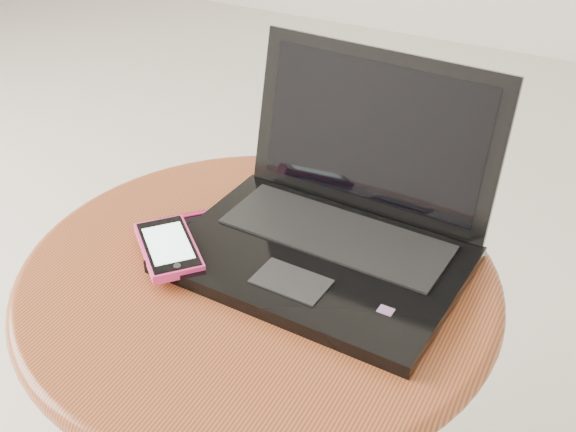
% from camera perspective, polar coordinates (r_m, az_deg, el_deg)
% --- Properties ---
extents(table, '(0.56, 0.56, 0.44)m').
position_cam_1_polar(table, '(0.91, -2.21, -8.85)').
color(table, '#4D2719').
rests_on(table, ground).
extents(laptop, '(0.34, 0.30, 0.21)m').
position_cam_1_polar(laptop, '(0.87, 3.60, -0.42)').
color(laptop, black).
rests_on(laptop, table).
extents(phone_black, '(0.13, 0.13, 0.01)m').
position_cam_1_polar(phone_black, '(0.89, -7.41, -2.23)').
color(phone_black, black).
rests_on(phone_black, table).
extents(phone_pink, '(0.12, 0.12, 0.01)m').
position_cam_1_polar(phone_pink, '(0.87, -9.19, -2.42)').
color(phone_pink, '#EA307B').
rests_on(phone_pink, phone_black).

